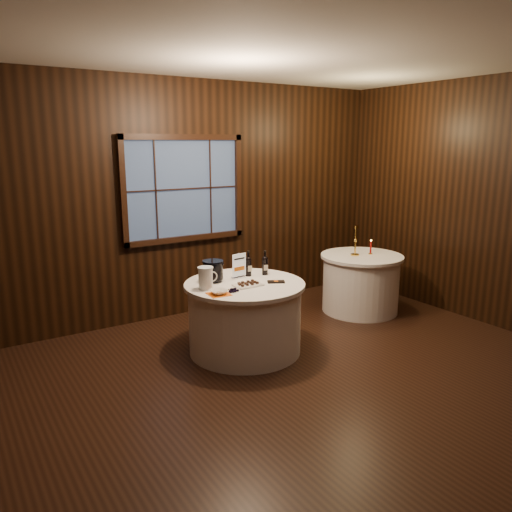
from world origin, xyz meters
TOP-DOWN VIEW (x-y plane):
  - ground at (0.00, 0.00)m, footprint 6.00×6.00m
  - back_wall at (0.00, 2.48)m, footprint 6.00×0.10m
  - main_table at (0.00, 1.00)m, footprint 1.28×1.28m
  - side_table at (2.00, 1.30)m, footprint 1.08×1.08m
  - sign_stand at (0.05, 1.19)m, footprint 0.18×0.10m
  - port_bottle_left at (0.18, 1.22)m, footprint 0.07×0.07m
  - port_bottle_right at (0.37, 1.16)m, footprint 0.07×0.07m
  - ice_bucket at (-0.26, 1.22)m, footprint 0.23×0.23m
  - chocolate_plate at (-0.03, 0.89)m, footprint 0.29×0.20m
  - chocolate_box at (0.29, 0.83)m, footprint 0.20×0.17m
  - grape_bunch at (-0.27, 0.78)m, footprint 0.17×0.08m
  - glass_pitcher at (-0.45, 1.02)m, footprint 0.21×0.16m
  - orange_napkin at (-0.43, 0.79)m, footprint 0.22×0.22m
  - cracker_bowl at (-0.43, 0.79)m, footprint 0.17×0.17m
  - brass_candlestick at (1.90, 1.33)m, footprint 0.11×0.11m
  - red_candle at (2.13, 1.27)m, footprint 0.05×0.05m

SIDE VIEW (x-z plane):
  - ground at x=0.00m, z-range 0.00..0.00m
  - main_table at x=0.00m, z-range 0.00..0.77m
  - side_table at x=2.00m, z-range 0.00..0.77m
  - orange_napkin at x=-0.43m, z-range 0.77..0.77m
  - chocolate_box at x=0.29m, z-range 0.77..0.79m
  - chocolate_plate at x=-0.03m, z-range 0.77..0.81m
  - grape_bunch at x=-0.27m, z-range 0.77..0.81m
  - cracker_bowl at x=-0.43m, z-range 0.77..0.81m
  - red_candle at x=2.13m, z-range 0.75..0.95m
  - sign_stand at x=0.05m, z-range 0.73..1.01m
  - glass_pitcher at x=-0.45m, z-range 0.77..1.00m
  - port_bottle_right at x=0.37m, z-range 0.75..1.03m
  - ice_bucket at x=-0.26m, z-range 0.78..1.01m
  - port_bottle_left at x=0.18m, z-range 0.75..1.04m
  - brass_candlestick at x=1.90m, z-range 0.71..1.11m
  - back_wall at x=0.00m, z-range 0.04..3.04m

